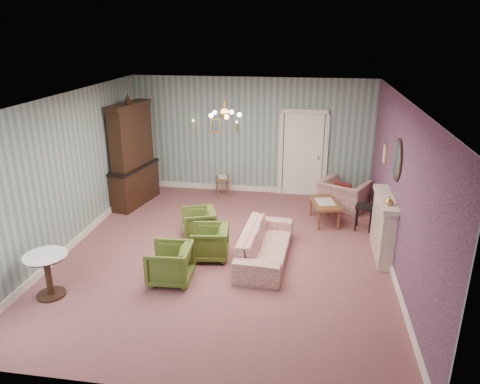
% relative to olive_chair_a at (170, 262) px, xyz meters
% --- Properties ---
extents(floor, '(7.00, 7.00, 0.00)m').
position_rel_olive_chair_a_xyz_m(floor, '(0.75, 1.11, -0.36)').
color(floor, brown).
rests_on(floor, ground).
extents(ceiling, '(7.00, 7.00, 0.00)m').
position_rel_olive_chair_a_xyz_m(ceiling, '(0.75, 1.11, 2.54)').
color(ceiling, white).
rests_on(ceiling, ground).
extents(wall_back, '(6.00, 0.00, 6.00)m').
position_rel_olive_chair_a_xyz_m(wall_back, '(0.75, 4.61, 1.09)').
color(wall_back, slate).
rests_on(wall_back, ground).
extents(wall_front, '(6.00, 0.00, 6.00)m').
position_rel_olive_chair_a_xyz_m(wall_front, '(0.75, -2.39, 1.09)').
color(wall_front, slate).
rests_on(wall_front, ground).
extents(wall_left, '(0.00, 7.00, 7.00)m').
position_rel_olive_chair_a_xyz_m(wall_left, '(-2.25, 1.11, 1.09)').
color(wall_left, slate).
rests_on(wall_left, ground).
extents(wall_right, '(0.00, 7.00, 7.00)m').
position_rel_olive_chair_a_xyz_m(wall_right, '(3.75, 1.11, 1.09)').
color(wall_right, slate).
rests_on(wall_right, ground).
extents(wall_right_floral, '(0.00, 7.00, 7.00)m').
position_rel_olive_chair_a_xyz_m(wall_right_floral, '(3.73, 1.11, 1.09)').
color(wall_right_floral, '#A6536B').
rests_on(wall_right_floral, ground).
extents(door, '(1.12, 0.12, 2.16)m').
position_rel_olive_chair_a_xyz_m(door, '(2.05, 4.57, 0.72)').
color(door, white).
rests_on(door, floor).
extents(olive_chair_a, '(0.68, 0.73, 0.71)m').
position_rel_olive_chair_a_xyz_m(olive_chair_a, '(0.00, 0.00, 0.00)').
color(olive_chair_a, '#4C5F21').
rests_on(olive_chair_a, floor).
extents(olive_chair_b, '(0.70, 0.74, 0.68)m').
position_rel_olive_chair_a_xyz_m(olive_chair_b, '(0.48, 0.90, -0.02)').
color(olive_chair_b, '#4C5F21').
rests_on(olive_chair_b, floor).
extents(olive_chair_c, '(0.78, 0.81, 0.66)m').
position_rel_olive_chair_a_xyz_m(olive_chair_c, '(0.08, 1.72, -0.02)').
color(olive_chair_c, '#4C5F21').
rests_on(olive_chair_c, floor).
extents(sofa_chintz, '(0.71, 2.08, 0.80)m').
position_rel_olive_chair_a_xyz_m(sofa_chintz, '(1.49, 0.99, 0.05)').
color(sofa_chintz, '#933B40').
rests_on(sofa_chintz, floor).
extents(wingback_chair, '(1.22, 1.08, 0.90)m').
position_rel_olive_chair_a_xyz_m(wingback_chair, '(3.05, 3.78, 0.10)').
color(wingback_chair, '#933B40').
rests_on(wingback_chair, floor).
extents(dresser, '(0.82, 1.61, 2.56)m').
position_rel_olive_chair_a_xyz_m(dresser, '(-1.90, 3.34, 0.93)').
color(dresser, black).
rests_on(dresser, floor).
extents(fireplace, '(0.30, 1.40, 1.16)m').
position_rel_olive_chair_a_xyz_m(fireplace, '(3.61, 1.51, 0.22)').
color(fireplace, beige).
rests_on(fireplace, floor).
extents(mantel_vase, '(0.15, 0.15, 0.15)m').
position_rel_olive_chair_a_xyz_m(mantel_vase, '(3.59, 1.11, 0.88)').
color(mantel_vase, gold).
rests_on(mantel_vase, fireplace).
extents(oval_mirror, '(0.04, 0.76, 0.84)m').
position_rel_olive_chair_a_xyz_m(oval_mirror, '(3.71, 1.51, 1.49)').
color(oval_mirror, white).
rests_on(oval_mirror, wall_right).
extents(framed_print, '(0.04, 0.34, 0.42)m').
position_rel_olive_chair_a_xyz_m(framed_print, '(3.72, 2.86, 1.24)').
color(framed_print, gold).
rests_on(framed_print, wall_right).
extents(coffee_table, '(0.72, 1.03, 0.48)m').
position_rel_olive_chair_a_xyz_m(coffee_table, '(2.59, 2.87, -0.11)').
color(coffee_table, brown).
rests_on(coffee_table, floor).
extents(side_table_black, '(0.43, 0.43, 0.54)m').
position_rel_olive_chair_a_xyz_m(side_table_black, '(3.40, 2.61, -0.08)').
color(side_table_black, black).
rests_on(side_table_black, floor).
extents(pedestal_table, '(0.79, 0.79, 0.73)m').
position_rel_olive_chair_a_xyz_m(pedestal_table, '(-1.74, -0.72, 0.01)').
color(pedestal_table, black).
rests_on(pedestal_table, floor).
extents(nesting_table, '(0.44, 0.50, 0.55)m').
position_rel_olive_chair_a_xyz_m(nesting_table, '(0.10, 4.10, -0.08)').
color(nesting_table, brown).
rests_on(nesting_table, floor).
extents(gilt_mirror_back, '(0.28, 0.06, 0.36)m').
position_rel_olive_chair_a_xyz_m(gilt_mirror_back, '(-0.15, 4.57, 1.34)').
color(gilt_mirror_back, gold).
rests_on(gilt_mirror_back, wall_back).
extents(sconce_left, '(0.16, 0.12, 0.30)m').
position_rel_olive_chair_a_xyz_m(sconce_left, '(-0.70, 4.55, 1.34)').
color(sconce_left, gold).
rests_on(sconce_left, wall_back).
extents(sconce_right, '(0.16, 0.12, 0.30)m').
position_rel_olive_chair_a_xyz_m(sconce_right, '(0.40, 4.55, 1.34)').
color(sconce_right, gold).
rests_on(sconce_right, wall_back).
extents(chandelier, '(0.56, 0.56, 0.36)m').
position_rel_olive_chair_a_xyz_m(chandelier, '(0.75, 1.11, 2.27)').
color(chandelier, gold).
rests_on(chandelier, ceiling).
extents(burgundy_cushion, '(0.41, 0.28, 0.39)m').
position_rel_olive_chair_a_xyz_m(burgundy_cushion, '(3.00, 3.63, 0.12)').
color(burgundy_cushion, maroon).
rests_on(burgundy_cushion, wingback_chair).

